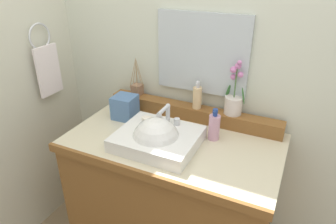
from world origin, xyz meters
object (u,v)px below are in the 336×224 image
object	(u,v)px
sink_basin	(157,140)
lotion_bottle	(214,127)
reed_diffuser	(137,89)
potted_plant	(234,100)
soap_bar	(147,118)
soap_dispenser	(197,97)
tissue_box	(125,107)
hand_towel	(48,71)

from	to	relation	value
sink_basin	lotion_bottle	xyz separation A→B (m)	(0.24, 0.19, 0.04)
sink_basin	lotion_bottle	world-z (taller)	sink_basin
reed_diffuser	potted_plant	bearing A→B (deg)	-0.08
soap_bar	reed_diffuser	bearing A→B (deg)	129.45
soap_dispenser	reed_diffuser	xyz separation A→B (m)	(-0.42, 0.02, -0.03)
sink_basin	potted_plant	distance (m)	0.49
reed_diffuser	tissue_box	xyz separation A→B (m)	(0.02, -0.18, -0.05)
hand_towel	soap_dispenser	bearing A→B (deg)	12.78
soap_dispenser	hand_towel	bearing A→B (deg)	-167.22
potted_plant	tissue_box	size ratio (longest dim) A/B	2.26
lotion_bottle	hand_towel	xyz separation A→B (m)	(-1.07, -0.05, 0.16)
potted_plant	tissue_box	xyz separation A→B (m)	(-0.61, -0.17, -0.09)
soap_dispenser	soap_bar	bearing A→B (deg)	-129.14
tissue_box	hand_towel	size ratio (longest dim) A/B	0.45
tissue_box	hand_towel	bearing A→B (deg)	-174.04
tissue_box	potted_plant	bearing A→B (deg)	16.09
lotion_bottle	tissue_box	xyz separation A→B (m)	(-0.56, 0.01, -0.00)
potted_plant	hand_towel	distance (m)	1.15
soap_dispenser	potted_plant	bearing A→B (deg)	5.86
soap_bar	tissue_box	size ratio (longest dim) A/B	0.50
soap_dispenser	reed_diffuser	bearing A→B (deg)	176.96
hand_towel	soap_bar	bearing A→B (deg)	-2.83
sink_basin	hand_towel	distance (m)	0.87
sink_basin	tissue_box	size ratio (longest dim) A/B	2.95
sink_basin	soap_bar	xyz separation A→B (m)	(-0.11, 0.11, 0.05)
reed_diffuser	soap_dispenser	bearing A→B (deg)	-3.04
potted_plant	lotion_bottle	bearing A→B (deg)	-105.05
soap_bar	reed_diffuser	size ratio (longest dim) A/B	0.29
sink_basin	reed_diffuser	xyz separation A→B (m)	(-0.33, 0.37, 0.08)
lotion_bottle	hand_towel	size ratio (longest dim) A/B	0.57
potted_plant	soap_dispenser	world-z (taller)	potted_plant
potted_plant	hand_towel	size ratio (longest dim) A/B	1.01
soap_dispenser	hand_towel	xyz separation A→B (m)	(-0.91, -0.21, 0.09)
soap_bar	hand_towel	world-z (taller)	hand_towel
sink_basin	hand_towel	size ratio (longest dim) A/B	1.32
potted_plant	reed_diffuser	xyz separation A→B (m)	(-0.62, 0.00, -0.05)
lotion_bottle	hand_towel	world-z (taller)	hand_towel
reed_diffuser	tissue_box	size ratio (longest dim) A/B	1.73
soap_bar	reed_diffuser	xyz separation A→B (m)	(-0.22, 0.26, 0.04)
soap_bar	reed_diffuser	world-z (taller)	reed_diffuser
soap_bar	lotion_bottle	distance (m)	0.36
soap_dispenser	hand_towel	size ratio (longest dim) A/B	0.53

